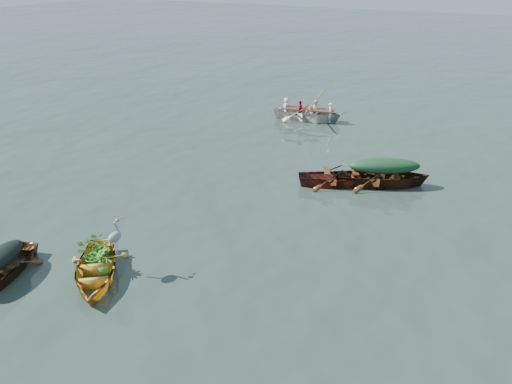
% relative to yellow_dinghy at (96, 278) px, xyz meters
% --- Properties ---
extents(ground, '(140.00, 140.00, 0.00)m').
position_rel_yellow_dinghy_xyz_m(ground, '(2.34, 2.63, 0.00)').
color(ground, '#2C3D35').
rests_on(ground, ground).
extents(yellow_dinghy, '(3.18, 3.52, 0.91)m').
position_rel_yellow_dinghy_xyz_m(yellow_dinghy, '(0.00, 0.00, 0.00)').
color(yellow_dinghy, '#C78226').
rests_on(yellow_dinghy, ground).
extents(dark_covered_boat, '(2.16, 3.52, 0.80)m').
position_rel_yellow_dinghy_xyz_m(dark_covered_boat, '(-2.01, -1.13, 0.00)').
color(dark_covered_boat, '#563314').
rests_on(dark_covered_boat, ground).
extents(green_tarp_boat, '(4.51, 3.18, 1.02)m').
position_rel_yellow_dinghy_xyz_m(green_tarp_boat, '(4.63, 8.69, 0.00)').
color(green_tarp_boat, '#4D2B12').
rests_on(green_tarp_boat, ground).
extents(open_wooden_boat, '(4.08, 2.83, 0.89)m').
position_rel_yellow_dinghy_xyz_m(open_wooden_boat, '(3.35, 8.04, 0.00)').
color(open_wooden_boat, '#572415').
rests_on(open_wooden_boat, ground).
extents(rowed_boat, '(4.70, 2.27, 1.09)m').
position_rel_yellow_dinghy_xyz_m(rowed_boat, '(-0.58, 14.46, 0.00)').
color(rowed_boat, silver).
rests_on(rowed_boat, ground).
extents(green_tarp_cover, '(2.48, 1.75, 0.52)m').
position_rel_yellow_dinghy_xyz_m(green_tarp_cover, '(4.63, 8.69, 0.77)').
color(green_tarp_cover, '#193F24').
rests_on(green_tarp_cover, green_tarp_boat).
extents(thwart_benches, '(2.09, 1.53, 0.04)m').
position_rel_yellow_dinghy_xyz_m(thwart_benches, '(3.35, 8.04, 0.47)').
color(thwart_benches, '#482210').
rests_on(thwart_benches, open_wooden_boat).
extents(heron, '(0.47, 0.49, 0.92)m').
position_rel_yellow_dinghy_xyz_m(heron, '(0.41, 0.38, 0.91)').
color(heron, '#999DA2').
rests_on(heron, yellow_dinghy).
extents(dinghy_weeds, '(1.10, 1.14, 0.60)m').
position_rel_yellow_dinghy_xyz_m(dinghy_weeds, '(-0.31, 0.45, 0.75)').
color(dinghy_weeds, '#2E711D').
rests_on(dinghy_weeds, yellow_dinghy).
extents(rowers, '(3.35, 1.85, 0.76)m').
position_rel_yellow_dinghy_xyz_m(rowers, '(-0.58, 14.46, 0.92)').
color(rowers, silver).
rests_on(rowers, rowed_boat).
extents(oars, '(1.13, 2.67, 0.06)m').
position_rel_yellow_dinghy_xyz_m(oars, '(-0.58, 14.46, 0.57)').
color(oars, '#A5643E').
rests_on(oars, rowed_boat).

